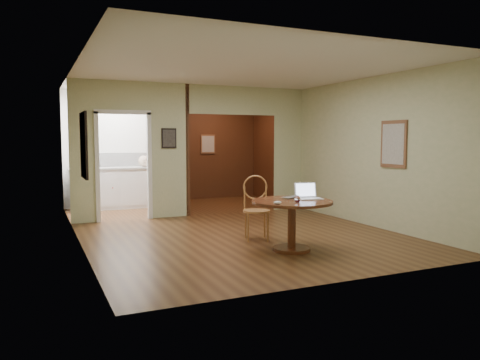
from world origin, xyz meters
name	(u,v)px	position (x,y,z in m)	size (l,w,h in m)	color
floor	(249,238)	(0.00, 0.00, 0.00)	(5.00, 5.00, 0.00)	#472814
room_shell	(167,153)	(-0.47, 3.10, 1.29)	(5.20, 7.50, 5.00)	white
dining_table	(292,213)	(0.21, -1.00, 0.53)	(1.15, 1.15, 0.72)	#5E3017
chair	(256,204)	(0.09, -0.09, 0.56)	(0.54, 0.54, 1.01)	#A26239
open_laptop	(308,194)	(0.51, -0.93, 0.78)	(0.37, 0.35, 0.23)	white
closed_laptop	(294,198)	(0.34, -0.83, 0.73)	(0.35, 0.22, 0.03)	#B0B0B5
mouse	(278,203)	(-0.17, -1.26, 0.74)	(0.11, 0.06, 0.05)	white
wine_glass	(297,199)	(0.17, -1.19, 0.77)	(0.09, 0.09, 0.10)	white
pen	(299,202)	(0.21, -1.17, 0.72)	(0.01, 0.01, 0.13)	#0C1259
kitchen_cabinet	(117,188)	(-1.35, 4.20, 0.47)	(2.06, 0.60, 0.94)	white
grocery_bag	(144,161)	(-0.73, 4.20, 1.07)	(0.26, 0.22, 0.26)	beige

